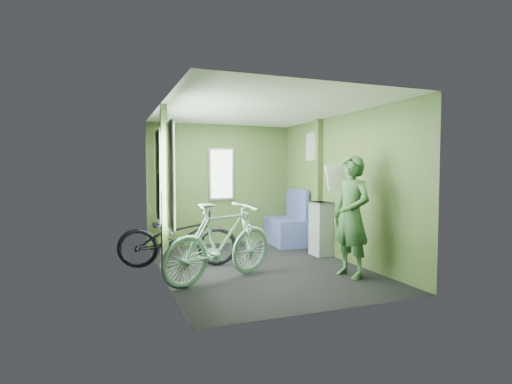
{
  "coord_description": "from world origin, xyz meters",
  "views": [
    {
      "loc": [
        -2.11,
        -5.44,
        1.42
      ],
      "look_at": [
        0.0,
        0.1,
        1.1
      ],
      "focal_mm": 28.0,
      "sensor_mm": 36.0,
      "label": 1
    }
  ],
  "objects_px": {
    "bicycle_mint": "(222,281)",
    "bench_seat": "(287,228)",
    "bicycle_black": "(178,267)",
    "passenger": "(351,216)",
    "waste_box": "(321,229)"
  },
  "relations": [
    {
      "from": "bicycle_mint",
      "to": "bench_seat",
      "type": "relative_size",
      "value": 1.62
    },
    {
      "from": "bicycle_black",
      "to": "passenger",
      "type": "xyz_separation_m",
      "value": [
        2.07,
        -1.34,
        0.81
      ]
    },
    {
      "from": "bicycle_black",
      "to": "bench_seat",
      "type": "xyz_separation_m",
      "value": [
        2.27,
        1.08,
        0.31
      ]
    },
    {
      "from": "waste_box",
      "to": "bicycle_black",
      "type": "bearing_deg",
      "value": 179.69
    },
    {
      "from": "bench_seat",
      "to": "bicycle_mint",
      "type": "bearing_deg",
      "value": -127.82
    },
    {
      "from": "bicycle_mint",
      "to": "waste_box",
      "type": "relative_size",
      "value": 1.91
    },
    {
      "from": "waste_box",
      "to": "bench_seat",
      "type": "relative_size",
      "value": 0.85
    },
    {
      "from": "waste_box",
      "to": "bench_seat",
      "type": "bearing_deg",
      "value": 95.83
    },
    {
      "from": "bicycle_mint",
      "to": "bicycle_black",
      "type": "bearing_deg",
      "value": -0.37
    },
    {
      "from": "bicycle_black",
      "to": "passenger",
      "type": "height_order",
      "value": "passenger"
    },
    {
      "from": "passenger",
      "to": "waste_box",
      "type": "distance_m",
      "value": 1.41
    },
    {
      "from": "bicycle_black",
      "to": "bench_seat",
      "type": "height_order",
      "value": "bench_seat"
    },
    {
      "from": "bicycle_black",
      "to": "bicycle_mint",
      "type": "bearing_deg",
      "value": -144.65
    },
    {
      "from": "waste_box",
      "to": "passenger",
      "type": "bearing_deg",
      "value": -103.06
    },
    {
      "from": "passenger",
      "to": "bench_seat",
      "type": "xyz_separation_m",
      "value": [
        0.2,
        2.42,
        -0.5
      ]
    }
  ]
}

